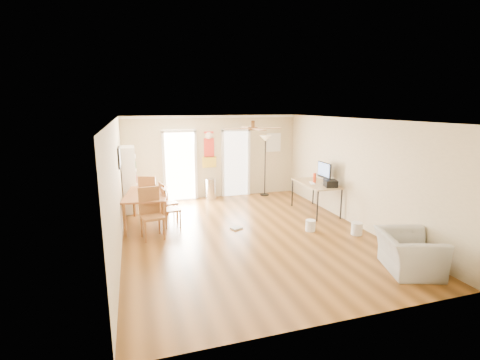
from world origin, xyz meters
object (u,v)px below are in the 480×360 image
object	(u,v)px
trash_can	(211,189)
dining_chair_near	(152,214)
computer_desk	(315,198)
dining_chair_far	(150,195)
dining_chair_right_b	(171,207)
armchair	(408,253)
dining_chair_right_a	(169,201)
bookshelf	(129,179)
printer	(331,183)
dining_table	(148,209)
wastebasket_a	(310,225)
wastebasket_b	(357,229)
torchiere_lamp	(265,166)

from	to	relation	value
trash_can	dining_chair_near	bearing A→B (deg)	-124.29
computer_desk	dining_chair_far	bearing A→B (deg)	166.06
dining_chair_right_b	dining_chair_near	world-z (taller)	dining_chair_near
armchair	dining_chair_right_a	bearing A→B (deg)	59.95
bookshelf	printer	distance (m)	5.44
dining_chair_right_b	trash_can	xyz separation A→B (m)	(1.44, 2.15, -0.14)
computer_desk	dining_chair_near	bearing A→B (deg)	-171.15
dining_table	dining_chair_right_b	bearing A→B (deg)	-25.29
dining_chair_right_b	dining_chair_near	bearing A→B (deg)	138.05
dining_chair_near	wastebasket_a	world-z (taller)	dining_chair_near
dining_chair_right_a	dining_chair_far	world-z (taller)	dining_chair_far
dining_chair_near	printer	bearing A→B (deg)	-8.18
dining_chair_right_b	bookshelf	bearing A→B (deg)	23.97
bookshelf	dining_table	bearing A→B (deg)	-70.55
trash_can	wastebasket_a	world-z (taller)	trash_can
dining_table	printer	xyz separation A→B (m)	(4.60, -0.77, 0.51)
dining_table	dining_chair_near	bearing A→B (deg)	-86.57
dining_chair_right_b	wastebasket_b	xyz separation A→B (m)	(3.97, -1.83, -0.33)
dining_chair_right_a	printer	bearing A→B (deg)	-115.17
dining_chair_right_a	computer_desk	bearing A→B (deg)	-108.58
trash_can	dining_chair_right_b	bearing A→B (deg)	-123.83
dining_table	dining_chair_right_a	distance (m)	0.66
dining_chair_right_a	wastebasket_b	world-z (taller)	dining_chair_right_a
wastebasket_a	wastebasket_b	world-z (taller)	wastebasket_b
trash_can	bookshelf	bearing A→B (deg)	-167.67
torchiere_lamp	computer_desk	xyz separation A→B (m)	(0.66, -2.15, -0.57)
bookshelf	armchair	distance (m)	7.06
trash_can	armchair	xyz separation A→B (m)	(2.31, -5.76, 0.01)
computer_desk	printer	xyz separation A→B (m)	(0.13, -0.51, 0.50)
wastebasket_b	trash_can	bearing A→B (deg)	122.45
dining_chair_right_a	armchair	size ratio (longest dim) A/B	0.91
dining_chair_right_b	dining_chair_right_a	bearing A→B (deg)	-6.28
torchiere_lamp	armchair	size ratio (longest dim) A/B	1.86
dining_table	bookshelf	bearing A→B (deg)	106.27
bookshelf	dining_chair_near	size ratio (longest dim) A/B	1.61
dining_chair_right_a	computer_desk	size ratio (longest dim) A/B	0.62
dining_chair_near	trash_can	world-z (taller)	dining_chair_near
dining_chair_far	torchiere_lamp	size ratio (longest dim) A/B	0.56
dining_chair_right_a	dining_chair_right_b	bearing A→B (deg)	170.28
dining_chair_near	wastebasket_a	xyz separation A→B (m)	(3.57, -0.61, -0.43)
dining_chair_right_b	dining_chair_far	xyz separation A→B (m)	(-0.45, 1.08, 0.07)
torchiere_lamp	wastebasket_a	size ratio (longest dim) A/B	7.43
wastebasket_a	bookshelf	bearing A→B (deg)	144.01
bookshelf	trash_can	distance (m)	2.51
computer_desk	wastebasket_b	size ratio (longest dim) A/B	5.35
dining_table	trash_can	distance (m)	2.75
dining_chair_right_b	dining_chair_near	size ratio (longest dim) A/B	0.85
torchiere_lamp	armchair	distance (m)	5.81
bookshelf	printer	size ratio (longest dim) A/B	5.15
torchiere_lamp	computer_desk	bearing A→B (deg)	-73.02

